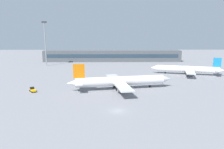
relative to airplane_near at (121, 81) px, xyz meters
The scene contains 6 objects.
ground_plane 15.95m from the airplane_near, 98.93° to the left, with size 400.00×400.00×0.00m, color gray.
terminal_building 88.04m from the airplane_near, 91.58° to the left, with size 110.96×12.13×9.00m.
airplane_near is the anchor object (origin of this frame).
airplane_mid 48.59m from the airplane_near, 38.72° to the left, with size 38.66×27.47×9.74m.
baggage_tug_yellow 35.00m from the airplane_near, behind, with size 3.38×3.77×1.75m.
floodlight_tower_west 81.28m from the airplane_near, 127.90° to the left, with size 3.20×0.80×30.69m.
Camera 1 is at (-2.43, -57.13, 22.06)m, focal length 33.09 mm.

